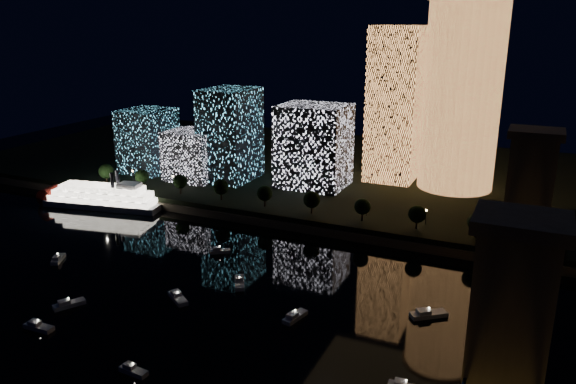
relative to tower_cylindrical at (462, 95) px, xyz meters
name	(u,v)px	position (x,y,z in m)	size (l,w,h in m)	color
ground	(212,348)	(-33.94, -146.98, -45.27)	(520.00, 520.00, 0.00)	black
far_bank	(386,176)	(-33.94, 13.02, -42.77)	(420.00, 160.00, 5.00)	black
seawall	(331,231)	(-33.94, -64.98, -43.77)	(420.00, 6.00, 3.00)	#6B5E4C
tower_cylindrical	(462,95)	(0.00, 0.00, 0.00)	(34.00, 34.00, 80.30)	#FF9F51
tower_rectangular	(394,105)	(-28.87, 1.16, -6.03)	(21.53, 21.53, 68.49)	#FF9F51
midrise_blocks	(235,142)	(-94.15, -28.58, -23.00)	(107.67, 35.78, 41.47)	white
truss_bridge	(508,343)	(31.06, -143.26, -29.03)	(13.00, 266.00, 50.00)	#17274C
riverboat	(98,197)	(-134.66, -75.07, -41.05)	(55.68, 20.73, 16.45)	silver
motorboats	(214,317)	(-40.65, -135.13, -44.46)	(126.23, 80.83, 2.78)	silver
esplanade_trees	(262,193)	(-65.25, -58.98, -34.80)	(166.54, 6.80, 8.90)	black
street_lamps	(263,191)	(-67.94, -52.98, -36.25)	(132.70, 0.70, 5.65)	black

